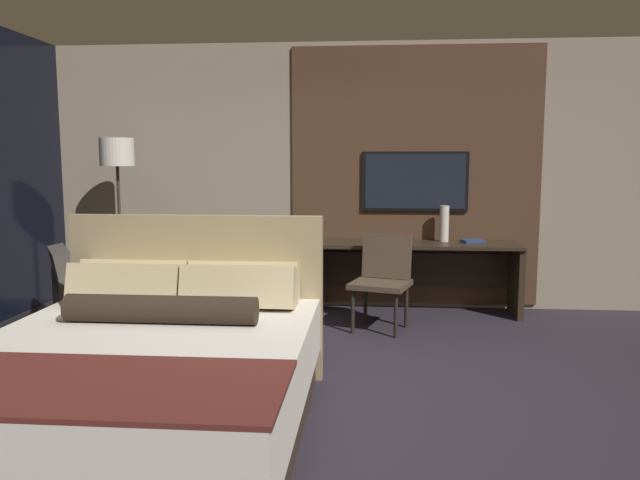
{
  "coord_description": "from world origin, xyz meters",
  "views": [
    {
      "loc": [
        0.43,
        -4.1,
        1.58
      ],
      "look_at": [
        0.03,
        0.77,
        0.95
      ],
      "focal_mm": 35.0,
      "sensor_mm": 36.0,
      "label": 1
    }
  ],
  "objects_px": {
    "vase_tall": "(444,224)",
    "desk": "(415,264)",
    "bed": "(148,376)",
    "armchair_by_window": "(101,303)",
    "desk_chair": "(383,273)",
    "floor_lamp": "(117,166)",
    "book": "(473,241)",
    "tv": "(415,181)"
  },
  "relations": [
    {
      "from": "vase_tall",
      "to": "desk",
      "type": "bearing_deg",
      "value": -163.6
    },
    {
      "from": "armchair_by_window",
      "to": "floor_lamp",
      "type": "bearing_deg",
      "value": -24.57
    },
    {
      "from": "bed",
      "to": "armchair_by_window",
      "type": "relative_size",
      "value": 1.95
    },
    {
      "from": "bed",
      "to": "desk_chair",
      "type": "xyz_separation_m",
      "value": [
        1.38,
        2.45,
        0.17
      ]
    },
    {
      "from": "bed",
      "to": "floor_lamp",
      "type": "bearing_deg",
      "value": 114.85
    },
    {
      "from": "bed",
      "to": "vase_tall",
      "type": "bearing_deg",
      "value": 57.51
    },
    {
      "from": "tv",
      "to": "book",
      "type": "xyz_separation_m",
      "value": [
        0.59,
        -0.19,
        -0.6
      ]
    },
    {
      "from": "floor_lamp",
      "to": "desk",
      "type": "bearing_deg",
      "value": 4.66
    },
    {
      "from": "desk_chair",
      "to": "tv",
      "type": "bearing_deg",
      "value": 85.31
    },
    {
      "from": "tv",
      "to": "desk_chair",
      "type": "bearing_deg",
      "value": -111.76
    },
    {
      "from": "bed",
      "to": "desk_chair",
      "type": "relative_size",
      "value": 2.57
    },
    {
      "from": "tv",
      "to": "armchair_by_window",
      "type": "bearing_deg",
      "value": -157.66
    },
    {
      "from": "desk",
      "to": "book",
      "type": "relative_size",
      "value": 8.22
    },
    {
      "from": "floor_lamp",
      "to": "book",
      "type": "bearing_deg",
      "value": 4.42
    },
    {
      "from": "desk",
      "to": "vase_tall",
      "type": "relative_size",
      "value": 5.64
    },
    {
      "from": "bed",
      "to": "book",
      "type": "height_order",
      "value": "bed"
    },
    {
      "from": "desk_chair",
      "to": "book",
      "type": "height_order",
      "value": "desk_chair"
    },
    {
      "from": "bed",
      "to": "vase_tall",
      "type": "distance_m",
      "value": 3.78
    },
    {
      "from": "tv",
      "to": "armchair_by_window",
      "type": "height_order",
      "value": "tv"
    },
    {
      "from": "tv",
      "to": "bed",
      "type": "bearing_deg",
      "value": -117.5
    },
    {
      "from": "book",
      "to": "armchair_by_window",
      "type": "bearing_deg",
      "value": -163.9
    },
    {
      "from": "desk_chair",
      "to": "armchair_by_window",
      "type": "relative_size",
      "value": 0.76
    },
    {
      "from": "tv",
      "to": "vase_tall",
      "type": "height_order",
      "value": "tv"
    },
    {
      "from": "tv",
      "to": "floor_lamp",
      "type": "xyz_separation_m",
      "value": [
        -3.02,
        -0.47,
        0.16
      ]
    },
    {
      "from": "tv",
      "to": "book",
      "type": "relative_size",
      "value": 4.33
    },
    {
      "from": "armchair_by_window",
      "to": "book",
      "type": "distance_m",
      "value": 3.69
    },
    {
      "from": "desk",
      "to": "desk_chair",
      "type": "xyz_separation_m",
      "value": [
        -0.34,
        -0.62,
        0.01
      ]
    },
    {
      "from": "desk_chair",
      "to": "armchair_by_window",
      "type": "height_order",
      "value": "desk_chair"
    },
    {
      "from": "armchair_by_window",
      "to": "book",
      "type": "relative_size",
      "value": 4.54
    },
    {
      "from": "desk",
      "to": "vase_tall",
      "type": "distance_m",
      "value": 0.51
    },
    {
      "from": "armchair_by_window",
      "to": "vase_tall",
      "type": "relative_size",
      "value": 3.12
    },
    {
      "from": "desk_chair",
      "to": "floor_lamp",
      "type": "xyz_separation_m",
      "value": [
        -2.68,
        0.38,
        0.99
      ]
    },
    {
      "from": "desk_chair",
      "to": "desk",
      "type": "bearing_deg",
      "value": 78.66
    },
    {
      "from": "floor_lamp",
      "to": "book",
      "type": "xyz_separation_m",
      "value": [
        3.61,
        0.28,
        -0.76
      ]
    },
    {
      "from": "desk",
      "to": "desk_chair",
      "type": "distance_m",
      "value": 0.71
    },
    {
      "from": "armchair_by_window",
      "to": "desk_chair",
      "type": "bearing_deg",
      "value": -114.02
    },
    {
      "from": "bed",
      "to": "vase_tall",
      "type": "height_order",
      "value": "bed"
    },
    {
      "from": "bed",
      "to": "armchair_by_window",
      "type": "distance_m",
      "value": 2.42
    },
    {
      "from": "book",
      "to": "desk",
      "type": "bearing_deg",
      "value": -176.82
    },
    {
      "from": "desk_chair",
      "to": "floor_lamp",
      "type": "distance_m",
      "value": 2.88
    },
    {
      "from": "armchair_by_window",
      "to": "floor_lamp",
      "type": "height_order",
      "value": "floor_lamp"
    },
    {
      "from": "armchair_by_window",
      "to": "book",
      "type": "height_order",
      "value": "armchair_by_window"
    }
  ]
}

